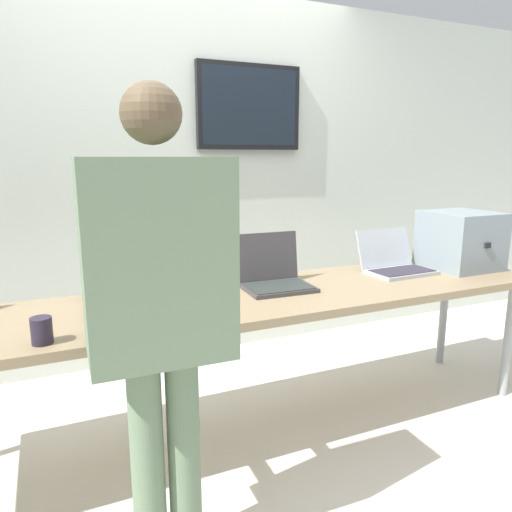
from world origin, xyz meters
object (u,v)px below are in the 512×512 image
object	(u,v)px
workbench	(249,305)
laptop_station_1	(124,292)
laptop_station_2	(274,275)
person	(159,296)
laptop_station_3	(394,262)
equipment_box	(460,240)
coffee_mug	(42,331)

from	to	relation	value
workbench	laptop_station_1	distance (m)	0.60
laptop_station_2	person	distance (m)	1.05
workbench	laptop_station_2	xyz separation A→B (m)	(0.18, 0.09, 0.11)
laptop_station_1	person	distance (m)	0.75
workbench	laptop_station_3	xyz separation A→B (m)	(0.97, 0.11, 0.10)
equipment_box	person	distance (m)	2.08
laptop_station_2	laptop_station_3	xyz separation A→B (m)	(0.79, 0.02, -0.01)
person	workbench	bearing A→B (deg)	47.35
laptop_station_3	person	bearing A→B (deg)	-154.75
workbench	equipment_box	bearing A→B (deg)	1.42
equipment_box	laptop_station_2	xyz separation A→B (m)	(-1.22, 0.06, -0.11)
workbench	laptop_station_1	xyz separation A→B (m)	(-0.58, 0.11, 0.11)
coffee_mug	laptop_station_3	bearing A→B (deg)	10.68
laptop_station_3	laptop_station_2	bearing A→B (deg)	-178.87
laptop_station_1	equipment_box	bearing A→B (deg)	-2.18
laptop_station_1	coffee_mug	size ratio (longest dim) A/B	4.05
equipment_box	coffee_mug	bearing A→B (deg)	-173.01
equipment_box	coffee_mug	world-z (taller)	equipment_box
laptop_station_3	coffee_mug	distance (m)	1.93
laptop_station_2	equipment_box	bearing A→B (deg)	-2.66
equipment_box	workbench	bearing A→B (deg)	-178.58
equipment_box	laptop_station_3	distance (m)	0.45
laptop_station_1	laptop_station_3	distance (m)	1.55
equipment_box	laptop_station_3	size ratio (longest dim) A/B	1.02
workbench	person	world-z (taller)	person
equipment_box	person	size ratio (longest dim) A/B	0.24
workbench	laptop_station_2	world-z (taller)	laptop_station_2
laptop_station_2	laptop_station_3	world-z (taller)	laptop_station_2
laptop_station_2	laptop_station_3	distance (m)	0.79
laptop_station_2	coffee_mug	world-z (taller)	laptop_station_2
equipment_box	person	xyz separation A→B (m)	(-1.97, -0.66, 0.07)
equipment_box	laptop_station_3	world-z (taller)	equipment_box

